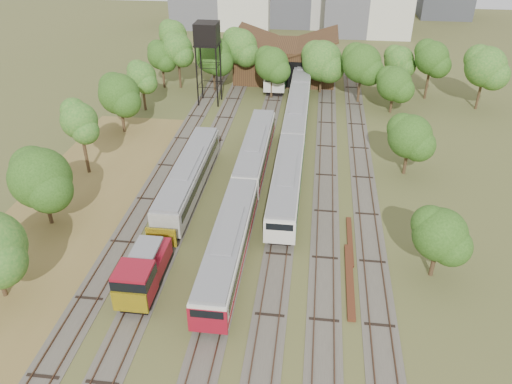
# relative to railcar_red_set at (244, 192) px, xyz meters

# --- Properties ---
(ground) EXTENTS (240.00, 240.00, 0.00)m
(ground) POSITION_rel_railcar_red_set_xyz_m (2.00, -17.50, -1.82)
(ground) COLOR #475123
(ground) RESTS_ON ground
(dry_grass_patch) EXTENTS (14.00, 60.00, 0.04)m
(dry_grass_patch) POSITION_rel_railcar_red_set_xyz_m (-16.00, -9.50, -1.80)
(dry_grass_patch) COLOR brown
(dry_grass_patch) RESTS_ON ground
(tracks) EXTENTS (24.60, 80.00, 0.19)m
(tracks) POSITION_rel_railcar_red_set_xyz_m (1.33, 7.50, -1.78)
(tracks) COLOR #4C473D
(tracks) RESTS_ON ground
(railcar_red_set) EXTENTS (2.79, 34.58, 3.44)m
(railcar_red_set) POSITION_rel_railcar_red_set_xyz_m (0.00, 0.00, 0.00)
(railcar_red_set) COLOR black
(railcar_red_set) RESTS_ON ground
(railcar_green_set) EXTENTS (2.80, 52.08, 3.46)m
(railcar_green_set) POSITION_rel_railcar_red_set_xyz_m (4.00, 19.46, 0.01)
(railcar_green_set) COLOR black
(railcar_green_set) RESTS_ON ground
(railcar_rear) EXTENTS (3.16, 16.08, 3.91)m
(railcar_rear) POSITION_rel_railcar_red_set_xyz_m (0.00, 38.44, 0.25)
(railcar_rear) COLOR black
(railcar_rear) RESTS_ON ground
(shunter_locomotive) EXTENTS (2.68, 8.10, 3.51)m
(shunter_locomotive) POSITION_rel_railcar_red_set_xyz_m (-6.00, -12.75, -0.14)
(shunter_locomotive) COLOR black
(shunter_locomotive) RESTS_ON ground
(old_grey_coach) EXTENTS (2.81, 18.00, 3.48)m
(old_grey_coach) POSITION_rel_railcar_red_set_xyz_m (-6.00, 2.12, 0.08)
(old_grey_coach) COLOR black
(old_grey_coach) RESTS_ON ground
(water_tower) EXTENTS (3.34, 3.34, 11.54)m
(water_tower) POSITION_rel_railcar_red_set_xyz_m (-9.13, 27.45, 7.91)
(water_tower) COLOR black
(water_tower) RESTS_ON ground
(rail_pile_near) EXTENTS (0.60, 8.96, 0.30)m
(rail_pile_near) POSITION_rel_railcar_red_set_xyz_m (10.00, -9.74, -1.67)
(rail_pile_near) COLOR #592C19
(rail_pile_near) RESTS_ON ground
(rail_pile_far) EXTENTS (0.45, 7.22, 0.23)m
(rail_pile_far) POSITION_rel_railcar_red_set_xyz_m (10.20, -4.43, -1.70)
(rail_pile_far) COLOR #592C19
(rail_pile_far) RESTS_ON ground
(maintenance_shed) EXTENTS (16.45, 11.55, 7.58)m
(maintenance_shed) POSITION_rel_railcar_red_set_xyz_m (1.00, 40.48, 1.09)
(maintenance_shed) COLOR #382314
(maintenance_shed) RESTS_ON ground
(tree_band_left) EXTENTS (8.33, 76.96, 8.14)m
(tree_band_left) POSITION_rel_railcar_red_set_xyz_m (-18.14, 4.54, 3.27)
(tree_band_left) COLOR #382616
(tree_band_left) RESTS_ON ground
(tree_band_far) EXTENTS (49.38, 11.05, 8.92)m
(tree_band_far) POSITION_rel_railcar_red_set_xyz_m (6.63, 32.61, 3.82)
(tree_band_far) COLOR #382616
(tree_band_far) RESTS_ON ground
(tree_band_right) EXTENTS (5.05, 39.58, 6.83)m
(tree_band_right) POSITION_rel_railcar_red_set_xyz_m (16.69, 11.13, 2.42)
(tree_band_right) COLOR #382616
(tree_band_right) RESTS_ON ground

